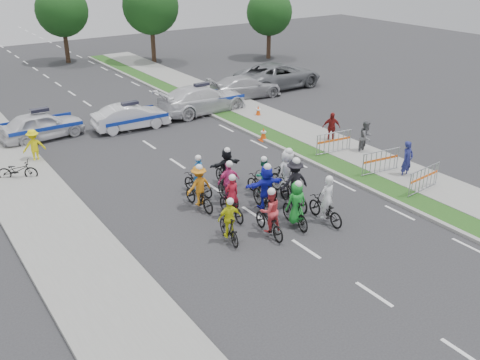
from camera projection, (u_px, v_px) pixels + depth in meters
ground at (306, 249)px, 17.68m from camera, size 90.00×90.00×0.00m
curb_right at (320, 166)px, 24.04m from camera, size 0.20×60.00×0.12m
grass_strip at (331, 163)px, 24.40m from camera, size 1.20×60.00×0.11m
sidewalk_right at (359, 155)px, 25.32m from camera, size 2.40×60.00×0.13m
sidewalk_left at (63, 240)px, 18.09m from camera, size 3.00×60.00×0.13m
rider_0 at (326, 206)px, 19.17m from camera, size 0.71×1.84×1.85m
rider_1 at (296, 208)px, 18.84m from camera, size 0.82×1.76×1.80m
rider_2 at (269, 217)px, 18.27m from camera, size 0.82×1.84×1.82m
rider_3 at (229, 224)px, 17.90m from camera, size 0.88×1.63×1.65m
rider_4 at (294, 188)px, 20.20m from camera, size 1.22×2.09×2.05m
rider_5 at (266, 191)px, 19.87m from camera, size 1.60×1.91×1.96m
rider_6 at (231, 203)px, 19.47m from camera, size 0.72×1.77×1.76m
rider_7 at (287, 177)px, 21.11m from camera, size 0.89×1.98×2.05m
rider_8 at (262, 181)px, 21.18m from camera, size 0.84×1.74×1.71m
rider_9 at (228, 187)px, 20.47m from camera, size 0.95×1.77×1.82m
rider_10 at (199, 191)px, 20.09m from camera, size 1.06×1.84×1.84m
rider_11 at (226, 170)px, 21.86m from camera, size 1.42×1.69×1.77m
rider_12 at (198, 181)px, 21.31m from camera, size 0.89×1.76×1.72m
police_car_0 at (42, 125)px, 27.28m from camera, size 4.40×2.12×1.45m
police_car_1 at (131, 117)px, 28.77m from camera, size 4.19×1.77×1.34m
police_car_2 at (202, 99)px, 31.48m from camera, size 5.66×2.49×1.62m
civilian_sedan at (246, 87)px, 34.53m from camera, size 5.01×2.39×1.41m
civilian_suv at (278, 75)px, 36.80m from camera, size 6.29×2.96×1.74m
spectator_0 at (407, 160)px, 22.72m from camera, size 0.62×0.43×1.64m
spectator_1 at (366, 137)px, 25.33m from camera, size 0.91×0.78×1.63m
spectator_2 at (331, 127)px, 26.81m from camera, size 0.97×0.80×1.55m
marshal_hiviz at (34, 146)px, 24.37m from camera, size 1.03×0.63×1.56m
barrier_0 at (424, 180)px, 21.38m from camera, size 2.04×0.68×1.12m
barrier_1 at (380, 163)px, 23.10m from camera, size 2.05×0.76×1.12m
barrier_2 at (334, 143)px, 25.30m from camera, size 2.05×0.75×1.12m
cone_0 at (263, 134)px, 27.19m from camera, size 0.40×0.40×0.70m
cone_1 at (258, 111)px, 30.83m from camera, size 0.40×0.40×0.70m
parked_bike at (17, 170)px, 22.66m from camera, size 1.73×1.30×0.87m
tree_1 at (151, 6)px, 43.09m from camera, size 4.55×4.55×6.82m
tree_2 at (269, 12)px, 44.97m from camera, size 3.85×3.85×5.77m
tree_4 at (62, 11)px, 43.18m from camera, size 4.20×4.20×6.30m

